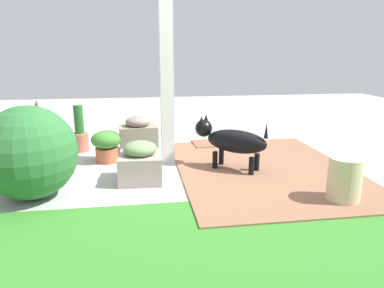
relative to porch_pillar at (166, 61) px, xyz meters
The scene contains 12 objects.
ground_plane 1.16m from the porch_pillar, 148.03° to the left, with size 12.00×12.00×0.00m, color #ACABA8.
brick_path 1.55m from the porch_pillar, 155.68° to the left, with size 1.80×2.40×0.02m, color #8B5E45.
porch_pillar is the anchor object (origin of this frame).
stone_planter_nearest 1.09m from the porch_pillar, 56.59° to the right, with size 0.49×0.36×0.44m.
stone_planter_mid 1.15m from the porch_pillar, 61.56° to the left, with size 0.43×0.45×0.39m.
round_shrub 1.66m from the porch_pillar, 34.64° to the left, with size 0.79×0.79×0.79m, color #2B6932.
terracotta_pot_spiky 1.93m from the porch_pillar, 26.21° to the right, with size 0.25×0.25×0.64m.
terracotta_pot_tall 1.51m from the porch_pillar, 29.60° to the right, with size 0.20×0.20×0.58m.
terracotta_pot_broad 1.15m from the porch_pillar, ahead, with size 0.34×0.34×0.36m.
dog 1.09m from the porch_pillar, 147.78° to the left, with size 0.72×0.63×0.56m.
ceramic_urn 2.11m from the porch_pillar, 135.35° to the left, with size 0.27×0.27×0.38m, color beige.
doormat 1.48m from the porch_pillar, 138.28° to the right, with size 0.68×0.40×0.03m, color #8E583E.
Camera 1 is at (0.56, 3.73, 1.22)m, focal length 33.30 mm.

